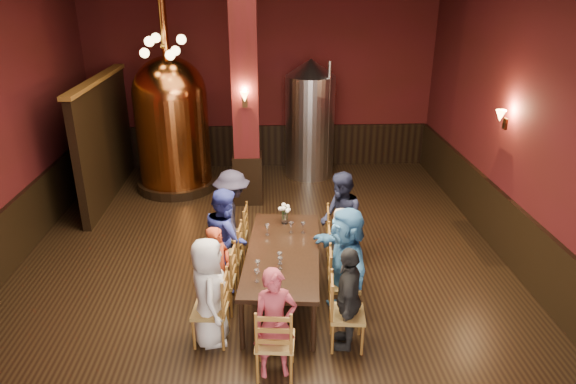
{
  "coord_description": "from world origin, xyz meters",
  "views": [
    {
      "loc": [
        0.07,
        -7.0,
        4.26
      ],
      "look_at": [
        0.4,
        0.2,
        1.25
      ],
      "focal_mm": 32.0,
      "sensor_mm": 36.0,
      "label": 1
    }
  ],
  "objects_px": {
    "dining_table": "(283,255)",
    "person_1": "(219,270)",
    "person_0": "(209,292)",
    "person_2": "(226,238)",
    "copper_kettle": "(172,123)",
    "rose_vase": "(285,211)",
    "steel_vessel": "(310,119)"
  },
  "relations": [
    {
      "from": "dining_table",
      "to": "rose_vase",
      "type": "xyz_separation_m",
      "value": [
        0.06,
        0.88,
        0.28
      ]
    },
    {
      "from": "dining_table",
      "to": "copper_kettle",
      "type": "distance_m",
      "value": 4.9
    },
    {
      "from": "person_0",
      "to": "person_2",
      "type": "xyz_separation_m",
      "value": [
        0.12,
        1.32,
        0.05
      ]
    },
    {
      "from": "dining_table",
      "to": "steel_vessel",
      "type": "bearing_deg",
      "value": 86.33
    },
    {
      "from": "person_1",
      "to": "person_2",
      "type": "bearing_deg",
      "value": 21.89
    },
    {
      "from": "copper_kettle",
      "to": "rose_vase",
      "type": "xyz_separation_m",
      "value": [
        2.23,
        -3.45,
        -0.5
      ]
    },
    {
      "from": "person_2",
      "to": "steel_vessel",
      "type": "relative_size",
      "value": 0.58
    },
    {
      "from": "rose_vase",
      "to": "steel_vessel",
      "type": "bearing_deg",
      "value": 79.89
    },
    {
      "from": "rose_vase",
      "to": "person_1",
      "type": "bearing_deg",
      "value": -129.82
    },
    {
      "from": "person_0",
      "to": "person_1",
      "type": "relative_size",
      "value": 1.14
    },
    {
      "from": "copper_kettle",
      "to": "steel_vessel",
      "type": "xyz_separation_m",
      "value": [
        2.96,
        0.69,
        -0.13
      ]
    },
    {
      "from": "copper_kettle",
      "to": "rose_vase",
      "type": "distance_m",
      "value": 4.14
    },
    {
      "from": "dining_table",
      "to": "person_0",
      "type": "bearing_deg",
      "value": -130.36
    },
    {
      "from": "person_0",
      "to": "person_2",
      "type": "relative_size",
      "value": 0.93
    },
    {
      "from": "person_1",
      "to": "rose_vase",
      "type": "relative_size",
      "value": 3.84
    },
    {
      "from": "person_0",
      "to": "rose_vase",
      "type": "bearing_deg",
      "value": -37.18
    },
    {
      "from": "person_0",
      "to": "rose_vase",
      "type": "relative_size",
      "value": 4.37
    },
    {
      "from": "rose_vase",
      "to": "copper_kettle",
      "type": "bearing_deg",
      "value": 122.87
    },
    {
      "from": "dining_table",
      "to": "person_1",
      "type": "height_order",
      "value": "person_1"
    },
    {
      "from": "dining_table",
      "to": "copper_kettle",
      "type": "bearing_deg",
      "value": 121.99
    },
    {
      "from": "dining_table",
      "to": "person_1",
      "type": "distance_m",
      "value": 0.91
    },
    {
      "from": "person_1",
      "to": "rose_vase",
      "type": "xyz_separation_m",
      "value": [
        0.94,
        1.13,
        0.34
      ]
    },
    {
      "from": "person_1",
      "to": "person_2",
      "type": "xyz_separation_m",
      "value": [
        0.06,
        0.66,
        0.14
      ]
    },
    {
      "from": "person_2",
      "to": "rose_vase",
      "type": "distance_m",
      "value": 1.01
    },
    {
      "from": "dining_table",
      "to": "person_2",
      "type": "distance_m",
      "value": 0.92
    },
    {
      "from": "copper_kettle",
      "to": "person_1",
      "type": "bearing_deg",
      "value": -74.25
    },
    {
      "from": "dining_table",
      "to": "steel_vessel",
      "type": "height_order",
      "value": "steel_vessel"
    },
    {
      "from": "person_0",
      "to": "copper_kettle",
      "type": "bearing_deg",
      "value": 5.19
    },
    {
      "from": "dining_table",
      "to": "rose_vase",
      "type": "bearing_deg",
      "value": 91.38
    },
    {
      "from": "dining_table",
      "to": "person_0",
      "type": "height_order",
      "value": "person_0"
    },
    {
      "from": "copper_kettle",
      "to": "person_2",
      "type": "bearing_deg",
      "value": -70.96
    },
    {
      "from": "person_0",
      "to": "person_1",
      "type": "distance_m",
      "value": 0.68
    }
  ]
}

